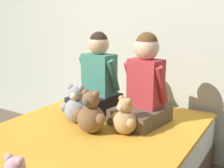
{
  "coord_description": "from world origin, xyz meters",
  "views": [
    {
      "loc": [
        1.08,
        -1.33,
        1.26
      ],
      "look_at": [
        0.0,
        0.41,
        0.76
      ],
      "focal_mm": 45.0,
      "sensor_mm": 36.0,
      "label": 1
    }
  ],
  "objects_px": {
    "child_on_right": "(144,86)",
    "teddy_bear_held_by_left_child": "(76,106)",
    "child_on_left": "(97,81)",
    "teddy_bear_between_children": "(91,115)",
    "teddy_bear_held_by_right_child": "(125,118)"
  },
  "relations": [
    {
      "from": "teddy_bear_held_by_right_child",
      "to": "child_on_left",
      "type": "bearing_deg",
      "value": 165.99
    },
    {
      "from": "child_on_right",
      "to": "teddy_bear_held_by_left_child",
      "type": "relative_size",
      "value": 2.3
    },
    {
      "from": "child_on_left",
      "to": "teddy_bear_held_by_left_child",
      "type": "distance_m",
      "value": 0.31
    },
    {
      "from": "child_on_right",
      "to": "teddy_bear_between_children",
      "type": "relative_size",
      "value": 2.21
    },
    {
      "from": "child_on_right",
      "to": "teddy_bear_between_children",
      "type": "height_order",
      "value": "child_on_right"
    },
    {
      "from": "teddy_bear_held_by_left_child",
      "to": "teddy_bear_held_by_right_child",
      "type": "bearing_deg",
      "value": -18.28
    },
    {
      "from": "child_on_right",
      "to": "teddy_bear_between_children",
      "type": "xyz_separation_m",
      "value": [
        -0.21,
        -0.38,
        -0.15
      ]
    },
    {
      "from": "child_on_left",
      "to": "teddy_bear_between_children",
      "type": "relative_size",
      "value": 2.18
    },
    {
      "from": "teddy_bear_held_by_left_child",
      "to": "teddy_bear_held_by_right_child",
      "type": "height_order",
      "value": "teddy_bear_held_by_left_child"
    },
    {
      "from": "child_on_right",
      "to": "teddy_bear_held_by_left_child",
      "type": "distance_m",
      "value": 0.53
    },
    {
      "from": "child_on_right",
      "to": "teddy_bear_held_by_left_child",
      "type": "xyz_separation_m",
      "value": [
        -0.42,
        -0.28,
        -0.16
      ]
    },
    {
      "from": "child_on_left",
      "to": "child_on_right",
      "type": "height_order",
      "value": "child_on_right"
    },
    {
      "from": "child_on_left",
      "to": "teddy_bear_held_by_left_child",
      "type": "relative_size",
      "value": 2.27
    },
    {
      "from": "child_on_right",
      "to": "child_on_left",
      "type": "bearing_deg",
      "value": -169.78
    },
    {
      "from": "child_on_left",
      "to": "child_on_right",
      "type": "relative_size",
      "value": 0.99
    }
  ]
}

